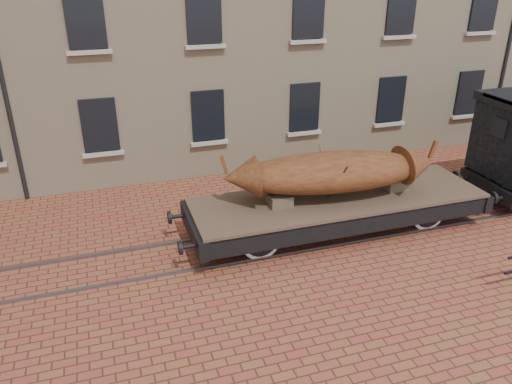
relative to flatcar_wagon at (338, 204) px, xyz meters
name	(u,v)px	position (x,y,z in m)	size (l,w,h in m)	color
ground	(337,231)	(0.05, 0.00, -0.86)	(90.00, 90.00, 0.00)	brown
rail_track	(338,230)	(0.05, 0.00, -0.83)	(30.00, 1.52, 0.06)	#59595E
flatcar_wagon	(338,204)	(0.00, 0.00, 0.00)	(9.10, 2.47, 1.37)	brown
iron_boat	(331,172)	(-0.27, 0.00, 0.98)	(5.89, 2.20, 1.44)	brown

